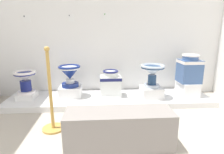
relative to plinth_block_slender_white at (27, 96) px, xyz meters
The scene contains 17 objects.
wall_back 2.10m from the plinth_block_slender_white, 17.69° to the left, with size 4.48×0.06×3.27m, color white.
display_platform 1.41m from the plinth_block_slender_white, ahead, with size 3.50×0.80×0.09m, color white.
plinth_block_slender_white is the anchor object (origin of this frame).
antique_toilet_slender_white 0.30m from the plinth_block_slender_white, 104.04° to the right, with size 0.35×0.35×0.38m.
plinth_block_pale_glazed 0.73m from the plinth_block_slender_white, ahead, with size 0.38×0.31×0.18m, color white.
antique_toilet_pale_glazed 0.82m from the plinth_block_slender_white, ahead, with size 0.37×0.37×0.37m.
plinth_block_central_ornate 1.43m from the plinth_block_slender_white, ahead, with size 0.35×0.33×0.04m, color white.
antique_toilet_central_ornate 1.44m from the plinth_block_slender_white, ahead, with size 0.37×0.29×0.42m.
plinth_block_broad_patterned 2.13m from the plinth_block_slender_white, ahead, with size 0.36×0.32×0.18m, color white.
antique_toilet_broad_patterned 2.17m from the plinth_block_slender_white, ahead, with size 0.40×0.40×0.39m.
plinth_block_squat_floral 2.80m from the plinth_block_slender_white, ahead, with size 0.29×0.40×0.24m, color white.
antique_toilet_squat_floral 2.84m from the plinth_block_slender_white, ahead, with size 0.36×0.34×0.49m.
info_placard_first 1.35m from the plinth_block_slender_white, 93.06° to the left, with size 0.12×0.01×0.13m.
info_placard_second 1.56m from the plinth_block_slender_white, 28.89° to the left, with size 0.09×0.01×0.12m.
info_placard_third 1.96m from the plinth_block_slender_white, 16.63° to the left, with size 0.13×0.01×0.13m.
stanchion_post_near_left 1.12m from the plinth_block_slender_white, 54.60° to the right, with size 0.27×0.27×1.04m.
museum_bench 1.94m from the plinth_block_slender_white, 42.15° to the right, with size 1.13×0.36×0.40m, color gray.
Camera 1 is at (1.97, -0.49, 1.20)m, focal length 29.59 mm.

